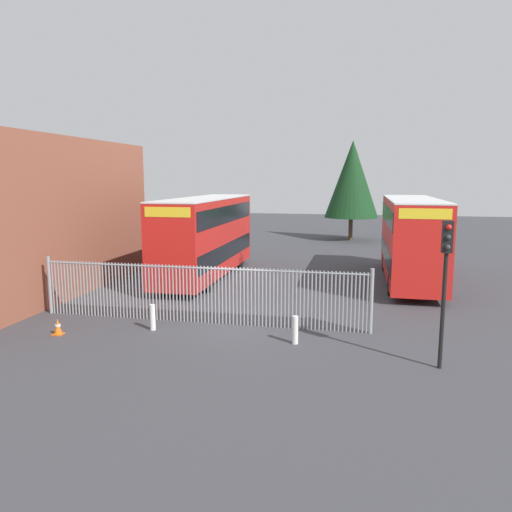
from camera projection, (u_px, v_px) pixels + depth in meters
The scene contains 9 objects.
ground_plane at pixel (272, 281), 26.21m from camera, with size 100.00×100.00×0.00m, color #3D3D42.
palisade_fence at pixel (199, 292), 18.57m from camera, with size 12.87×0.14×2.35m.
double_decker_bus_near_gate at pixel (206, 234), 26.78m from camera, with size 2.54×10.81×4.42m.
double_decker_bus_behind_fence_left at pixel (411, 236), 25.78m from camera, with size 2.54×10.81×4.42m.
bollard_near_left at pixel (153, 317), 17.76m from camera, with size 0.20×0.20×0.95m, color silver.
bollard_center_front at pixel (295, 330), 16.29m from camera, with size 0.20×0.20×0.95m, color silver.
traffic_cone_by_gate at pixel (58, 327), 17.26m from camera, with size 0.34×0.34×0.59m.
traffic_light_kerbside at pixel (446, 267), 13.78m from camera, with size 0.28×0.33×4.30m.
tree_tall_back at pixel (352, 179), 42.67m from camera, with size 4.67×4.67×8.69m.
Camera 1 is at (4.54, -17.27, 5.47)m, focal length 34.40 mm.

